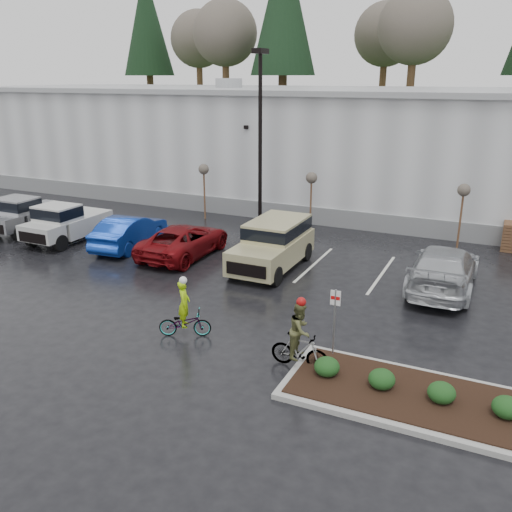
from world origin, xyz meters
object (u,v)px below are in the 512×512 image
at_px(lamppost, 260,123).
at_px(sapling_mid, 311,181).
at_px(fire_lane_sign, 335,315).
at_px(car_far_silver, 444,268).
at_px(cyclist_olive, 300,342).
at_px(pickup_white, 72,220).
at_px(suv_tan, 272,246).
at_px(car_blue, 130,231).
at_px(cyclist_hivis, 185,317).
at_px(sapling_west, 204,172).
at_px(sapling_east, 463,194).
at_px(car_red, 184,240).
at_px(pickup_silver, 32,212).

xyz_separation_m(lamppost, sapling_mid, (2.50, 1.00, -2.96)).
xyz_separation_m(sapling_mid, fire_lane_sign, (5.30, -12.80, -1.32)).
distance_m(fire_lane_sign, car_far_silver, 7.56).
bearing_deg(cyclist_olive, pickup_white, 64.03).
distance_m(fire_lane_sign, suv_tan, 8.09).
bearing_deg(pickup_white, car_blue, 2.59).
distance_m(sapling_mid, cyclist_hivis, 13.53).
xyz_separation_m(sapling_mid, pickup_white, (-10.50, -6.51, -1.75)).
relative_size(sapling_west, sapling_east, 1.00).
xyz_separation_m(fire_lane_sign, cyclist_olive, (-0.72, -0.86, -0.61)).
bearing_deg(cyclist_hivis, suv_tan, -24.15).
distance_m(pickup_white, cyclist_olive, 16.69).
xyz_separation_m(lamppost, car_red, (-1.37, -5.39, -4.95)).
relative_size(lamppost, suv_tan, 1.81).
bearing_deg(cyclist_olive, cyclist_hivis, 84.98).
height_order(sapling_east, cyclist_olive, sapling_east).
height_order(sapling_west, car_far_silver, sapling_west).
height_order(sapling_east, car_blue, sapling_east).
distance_m(sapling_east, pickup_silver, 22.11).
height_order(sapling_west, suv_tan, sapling_west).
height_order(car_blue, suv_tan, suv_tan).
relative_size(suv_tan, cyclist_hivis, 2.52).
distance_m(suv_tan, cyclist_olive, 8.43).
bearing_deg(lamppost, car_blue, -130.03).
bearing_deg(sapling_mid, fire_lane_sign, -67.51).
xyz_separation_m(car_red, suv_tan, (4.37, 0.10, 0.29)).
bearing_deg(sapling_west, lamppost, -14.04).
relative_size(sapling_west, car_red, 0.60).
relative_size(sapling_west, car_blue, 0.67).
xyz_separation_m(lamppost, car_blue, (-4.50, -5.35, -4.90)).
relative_size(car_blue, car_far_silver, 0.81).
relative_size(lamppost, sapling_west, 2.88).
xyz_separation_m(sapling_west, sapling_east, (14.00, 0.00, 0.00)).
distance_m(lamppost, cyclist_olive, 15.31).
height_order(sapling_mid, car_far_silver, sapling_mid).
xyz_separation_m(sapling_east, car_red, (-11.37, -6.39, -1.99)).
relative_size(lamppost, cyclist_hivis, 4.55).
bearing_deg(cyclist_hivis, lamppost, -10.68).
distance_m(lamppost, fire_lane_sign, 14.78).
xyz_separation_m(sapling_west, sapling_mid, (6.50, 0.00, 0.00)).
distance_m(pickup_white, car_blue, 3.51).
bearing_deg(lamppost, sapling_west, 165.96).
bearing_deg(pickup_silver, pickup_white, -7.33).
bearing_deg(sapling_east, sapling_west, 180.00).
bearing_deg(car_blue, pickup_silver, -8.46).
relative_size(sapling_west, suv_tan, 0.63).
bearing_deg(pickup_white, suv_tan, 1.14).
xyz_separation_m(sapling_mid, sapling_east, (7.50, 0.00, 0.00)).
bearing_deg(fire_lane_sign, pickup_silver, 160.56).
bearing_deg(car_blue, car_red, 173.04).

